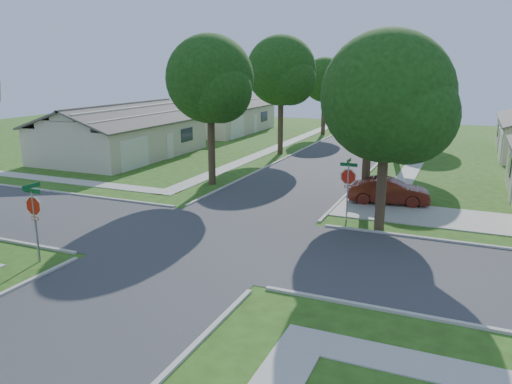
{
  "coord_description": "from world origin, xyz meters",
  "views": [
    {
      "loc": [
        9.6,
        -17.54,
        7.08
      ],
      "look_at": [
        1.06,
        2.41,
        1.6
      ],
      "focal_mm": 35.0,
      "sensor_mm": 36.0,
      "label": 1
    }
  ],
  "objects_px": {
    "stop_sign_ne": "(348,179)",
    "tree_w_mid": "(282,74)",
    "tree_e_far": "(420,78)",
    "tree_e_near": "(371,95)",
    "stop_sign_sw": "(34,209)",
    "car_curb_west": "(360,128)",
    "house_nw_far": "(220,118)",
    "car_curb_east": "(374,144)",
    "tree_w_near": "(211,83)",
    "tree_ne_corner": "(388,103)",
    "tree_e_mid": "(402,78)",
    "tree_w_far": "(325,82)",
    "car_driveway": "(389,191)",
    "house_nw_near": "(123,137)"
  },
  "relations": [
    {
      "from": "tree_e_far",
      "to": "tree_e_mid",
      "type": "bearing_deg",
      "value": -89.98
    },
    {
      "from": "stop_sign_sw",
      "to": "car_curb_west",
      "type": "distance_m",
      "value": 40.82
    },
    {
      "from": "car_driveway",
      "to": "stop_sign_ne",
      "type": "bearing_deg",
      "value": 153.18
    },
    {
      "from": "stop_sign_ne",
      "to": "tree_w_mid",
      "type": "relative_size",
      "value": 0.31
    },
    {
      "from": "stop_sign_sw",
      "to": "car_curb_west",
      "type": "bearing_deg",
      "value": 85.08
    },
    {
      "from": "tree_ne_corner",
      "to": "car_driveway",
      "type": "xyz_separation_m",
      "value": [
        -0.36,
        4.49,
        -4.9
      ]
    },
    {
      "from": "stop_sign_sw",
      "to": "car_driveway",
      "type": "relative_size",
      "value": 0.71
    },
    {
      "from": "stop_sign_sw",
      "to": "tree_ne_corner",
      "type": "distance_m",
      "value": 14.64
    },
    {
      "from": "tree_ne_corner",
      "to": "stop_sign_sw",
      "type": "bearing_deg",
      "value": -141.16
    },
    {
      "from": "tree_e_far",
      "to": "house_nw_far",
      "type": "distance_m",
      "value": 21.31
    },
    {
      "from": "stop_sign_sw",
      "to": "house_nw_near",
      "type": "distance_m",
      "value": 22.71
    },
    {
      "from": "house_nw_near",
      "to": "house_nw_far",
      "type": "relative_size",
      "value": 1.0
    },
    {
      "from": "stop_sign_sw",
      "to": "car_curb_east",
      "type": "xyz_separation_m",
      "value": [
        6.98,
        29.81,
        -1.35
      ]
    },
    {
      "from": "tree_w_far",
      "to": "tree_ne_corner",
      "type": "bearing_deg",
      "value": -69.72
    },
    {
      "from": "tree_e_far",
      "to": "tree_e_near",
      "type": "bearing_deg",
      "value": -90.0
    },
    {
      "from": "tree_e_far",
      "to": "car_curb_east",
      "type": "distance_m",
      "value": 10.65
    },
    {
      "from": "car_curb_east",
      "to": "tree_w_far",
      "type": "bearing_deg",
      "value": 127.78
    },
    {
      "from": "house_nw_near",
      "to": "tree_w_mid",
      "type": "bearing_deg",
      "value": 27.9
    },
    {
      "from": "tree_e_far",
      "to": "tree_ne_corner",
      "type": "bearing_deg",
      "value": -86.91
    },
    {
      "from": "tree_w_far",
      "to": "car_curb_east",
      "type": "xyz_separation_m",
      "value": [
        6.93,
        -8.9,
        -4.82
      ]
    },
    {
      "from": "stop_sign_ne",
      "to": "tree_w_near",
      "type": "xyz_separation_m",
      "value": [
        -9.34,
        4.31,
        4.08
      ]
    },
    {
      "from": "tree_w_near",
      "to": "house_nw_far",
      "type": "height_order",
      "value": "tree_w_near"
    },
    {
      "from": "stop_sign_ne",
      "to": "car_curb_east",
      "type": "height_order",
      "value": "stop_sign_ne"
    },
    {
      "from": "stop_sign_sw",
      "to": "tree_ne_corner",
      "type": "xyz_separation_m",
      "value": [
        11.06,
        8.91,
        3.56
      ]
    },
    {
      "from": "tree_ne_corner",
      "to": "house_nw_near",
      "type": "bearing_deg",
      "value": 154.23
    },
    {
      "from": "tree_e_far",
      "to": "car_driveway",
      "type": "xyz_separation_m",
      "value": [
        1.25,
        -25.31,
        -5.29
      ]
    },
    {
      "from": "stop_sign_ne",
      "to": "tree_w_near",
      "type": "height_order",
      "value": "tree_w_near"
    },
    {
      "from": "tree_w_mid",
      "to": "tree_ne_corner",
      "type": "distance_m",
      "value": 20.1
    },
    {
      "from": "tree_e_near",
      "to": "car_curb_west",
      "type": "xyz_separation_m",
      "value": [
        -5.95,
        26.95,
        -4.97
      ]
    },
    {
      "from": "stop_sign_sw",
      "to": "tree_e_near",
      "type": "relative_size",
      "value": 0.36
    },
    {
      "from": "tree_e_far",
      "to": "car_driveway",
      "type": "bearing_deg",
      "value": -87.18
    },
    {
      "from": "tree_e_near",
      "to": "car_driveway",
      "type": "xyz_separation_m",
      "value": [
        1.25,
        -0.31,
        -4.95
      ]
    },
    {
      "from": "tree_e_mid",
      "to": "tree_ne_corner",
      "type": "xyz_separation_m",
      "value": [
        1.6,
        -16.8,
        -0.66
      ]
    },
    {
      "from": "house_nw_far",
      "to": "car_curb_east",
      "type": "bearing_deg",
      "value": -20.66
    },
    {
      "from": "tree_e_far",
      "to": "house_nw_near",
      "type": "xyz_separation_m",
      "value": [
        -20.75,
        -19.01,
        -4.46
      ]
    },
    {
      "from": "car_curb_west",
      "to": "tree_e_near",
      "type": "bearing_deg",
      "value": 104.08
    },
    {
      "from": "stop_sign_ne",
      "to": "tree_ne_corner",
      "type": "xyz_separation_m",
      "value": [
        1.66,
        -0.49,
        3.56
      ]
    },
    {
      "from": "tree_w_near",
      "to": "car_curb_west",
      "type": "distance_m",
      "value": 27.7
    },
    {
      "from": "tree_w_mid",
      "to": "house_nw_far",
      "type": "bearing_deg",
      "value": 135.93
    },
    {
      "from": "stop_sign_ne",
      "to": "car_driveway",
      "type": "bearing_deg",
      "value": 72.0
    },
    {
      "from": "tree_e_far",
      "to": "tree_ne_corner",
      "type": "distance_m",
      "value": 29.85
    },
    {
      "from": "tree_w_near",
      "to": "tree_w_mid",
      "type": "distance_m",
      "value": 12.01
    },
    {
      "from": "car_curb_east",
      "to": "tree_w_mid",
      "type": "bearing_deg",
      "value": -149.45
    },
    {
      "from": "tree_w_mid",
      "to": "car_curb_east",
      "type": "bearing_deg",
      "value": 30.68
    },
    {
      "from": "stop_sign_sw",
      "to": "tree_w_mid",
      "type": "distance_m",
      "value": 26.09
    },
    {
      "from": "car_driveway",
      "to": "car_curb_west",
      "type": "height_order",
      "value": "car_driveway"
    },
    {
      "from": "tree_ne_corner",
      "to": "tree_w_near",
      "type": "bearing_deg",
      "value": 156.44
    },
    {
      "from": "house_nw_near",
      "to": "car_driveway",
      "type": "bearing_deg",
      "value": -15.98
    },
    {
      "from": "tree_e_far",
      "to": "stop_sign_ne",
      "type": "bearing_deg",
      "value": -90.1
    },
    {
      "from": "tree_e_mid",
      "to": "tree_w_near",
      "type": "distance_m",
      "value": 15.25
    }
  ]
}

